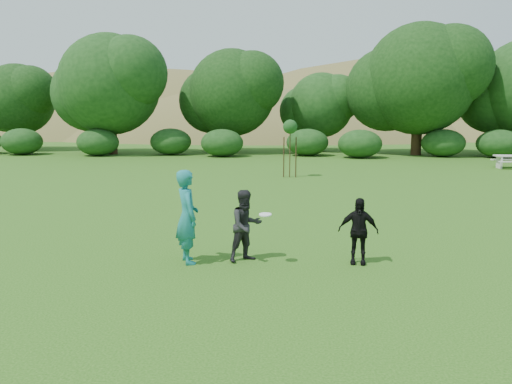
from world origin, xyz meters
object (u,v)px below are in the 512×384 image
Objects in this scene: player_grey at (246,226)px; player_black at (358,231)px; sapling at (290,128)px; picnic_table at (511,159)px; player_teal at (187,217)px.

player_black is (2.42, -0.01, -0.07)m from player_grey.
player_grey is 1.09× the size of player_black.
sapling is 1.58× the size of picnic_table.
sapling is (0.75, 14.13, 1.63)m from player_grey.
picnic_table is at bearing 18.75° from player_grey.
player_black is at bearing -119.90° from picnic_table.
player_black is 14.34m from sapling.
player_grey is (1.25, 0.21, -0.23)m from player_teal.
sapling is at bearing -158.80° from picnic_table.
player_black is 0.80× the size of picnic_table.
player_teal reaches higher than player_grey.
player_grey is 2.42m from player_black.
player_grey is at bearing -125.08° from picnic_table.
player_grey is at bearing -106.83° from player_teal.
sapling is 13.66m from picnic_table.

